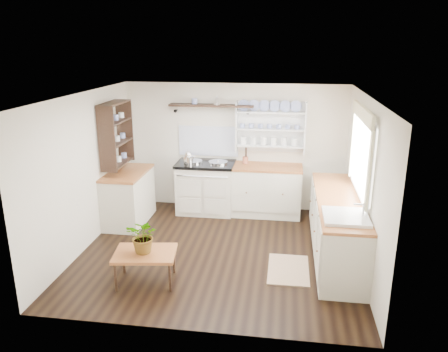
{
  "coord_description": "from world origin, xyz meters",
  "views": [
    {
      "loc": [
        0.93,
        -5.82,
        2.99
      ],
      "look_at": [
        0.05,
        0.25,
        1.1
      ],
      "focal_mm": 35.0,
      "sensor_mm": 36.0,
      "label": 1
    }
  ],
  "objects": [
    {
      "name": "floor_rug",
      "position": [
        1.04,
        -0.42,
        0.01
      ],
      "size": [
        0.55,
        0.85,
        0.02
      ],
      "primitive_type": "cube",
      "rotation": [
        0.0,
        0.0,
        0.0
      ],
      "color": "#83674C",
      "rests_on": "floor"
    },
    {
      "name": "wall_back",
      "position": [
        0.0,
        1.9,
        1.15
      ],
      "size": [
        4.0,
        0.02,
        2.3
      ],
      "primitive_type": "cube",
      "color": "silver",
      "rests_on": "ground"
    },
    {
      "name": "center_table",
      "position": [
        -0.79,
        -0.99,
        0.37
      ],
      "size": [
        0.85,
        0.66,
        0.42
      ],
      "rotation": [
        0.0,
        0.0,
        0.14
      ],
      "color": "brown",
      "rests_on": "floor"
    },
    {
      "name": "left_shelving",
      "position": [
        -1.84,
        0.9,
        1.55
      ],
      "size": [
        0.28,
        0.8,
        1.05
      ],
      "primitive_type": "cube",
      "color": "black",
      "rests_on": "wall_left"
    },
    {
      "name": "ceiling",
      "position": [
        0.0,
        0.0,
        2.3
      ],
      "size": [
        4.0,
        3.8,
        0.01
      ],
      "primitive_type": "cube",
      "color": "white",
      "rests_on": "wall_back"
    },
    {
      "name": "high_shelf",
      "position": [
        -0.4,
        1.78,
        1.91
      ],
      "size": [
        1.5,
        0.29,
        0.16
      ],
      "color": "black",
      "rests_on": "wall_back"
    },
    {
      "name": "aga_cooker",
      "position": [
        -0.48,
        1.57,
        0.47
      ],
      "size": [
        1.04,
        0.72,
        0.96
      ],
      "color": "beige",
      "rests_on": "floor"
    },
    {
      "name": "plate_rack",
      "position": [
        0.65,
        1.86,
        1.56
      ],
      "size": [
        1.2,
        0.22,
        0.9
      ],
      "color": "white",
      "rests_on": "wall_back"
    },
    {
      "name": "wall_right",
      "position": [
        2.0,
        0.0,
        1.15
      ],
      "size": [
        0.02,
        3.8,
        2.3
      ],
      "primitive_type": "cube",
      "color": "silver",
      "rests_on": "ground"
    },
    {
      "name": "floor",
      "position": [
        0.0,
        0.0,
        0.0
      ],
      "size": [
        4.0,
        3.8,
        0.01
      ],
      "primitive_type": "cube",
      "color": "black",
      "rests_on": "ground"
    },
    {
      "name": "utensil_crock",
      "position": [
        0.22,
        1.68,
        0.97
      ],
      "size": [
        0.1,
        0.1,
        0.12
      ],
      "primitive_type": "cylinder",
      "color": "#9F533A",
      "rests_on": "back_cabinets"
    },
    {
      "name": "belfast_sink",
      "position": [
        1.7,
        -0.65,
        0.8
      ],
      "size": [
        0.55,
        0.6,
        0.45
      ],
      "color": "white",
      "rests_on": "right_cabinets"
    },
    {
      "name": "wall_left",
      "position": [
        -2.0,
        0.0,
        1.15
      ],
      "size": [
        0.02,
        3.8,
        2.3
      ],
      "primitive_type": "cube",
      "color": "silver",
      "rests_on": "ground"
    },
    {
      "name": "kettle",
      "position": [
        -0.76,
        1.45,
        1.04
      ],
      "size": [
        0.18,
        0.18,
        0.21
      ],
      "primitive_type": null,
      "color": "silver",
      "rests_on": "aga_cooker"
    },
    {
      "name": "right_cabinets",
      "position": [
        1.7,
        0.1,
        0.46
      ],
      "size": [
        0.62,
        2.43,
        0.9
      ],
      "color": "beige",
      "rests_on": "floor"
    },
    {
      "name": "potted_plant",
      "position": [
        -0.79,
        -0.99,
        0.65
      ],
      "size": [
        0.46,
        0.42,
        0.45
      ],
      "primitive_type": "imported",
      "rotation": [
        0.0,
        0.0,
        -0.17
      ],
      "color": "#3F7233",
      "rests_on": "center_table"
    },
    {
      "name": "back_cabinets",
      "position": [
        0.6,
        1.6,
        0.46
      ],
      "size": [
        1.27,
        0.63,
        0.9
      ],
      "color": "beige",
      "rests_on": "floor"
    },
    {
      "name": "left_cabinets",
      "position": [
        -1.7,
        0.9,
        0.46
      ],
      "size": [
        0.62,
        1.13,
        0.9
      ],
      "color": "beige",
      "rests_on": "floor"
    },
    {
      "name": "window",
      "position": [
        1.95,
        0.15,
        1.56
      ],
      "size": [
        0.08,
        1.55,
        1.22
      ],
      "color": "white",
      "rests_on": "wall_right"
    }
  ]
}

